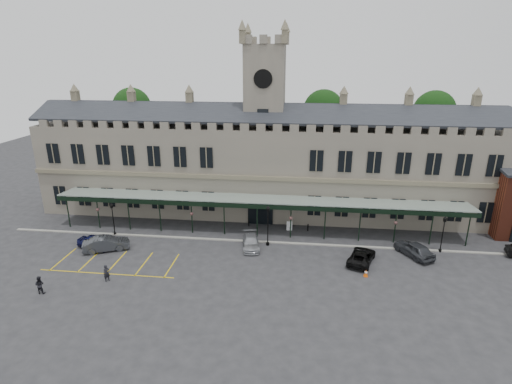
# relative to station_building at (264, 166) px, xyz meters

# --- Properties ---
(ground) EXTENTS (140.00, 140.00, 0.00)m
(ground) POSITION_rel_station_building_xyz_m (0.00, -15.91, -6.47)
(ground) COLOR #28292B
(station_building) EXTENTS (60.00, 10.36, 17.30)m
(station_building) POSITION_rel_station_building_xyz_m (0.00, 0.00, 0.00)
(station_building) COLOR #676156
(station_building) RESTS_ON ground
(clock_tower) EXTENTS (5.60, 5.60, 24.80)m
(clock_tower) POSITION_rel_station_building_xyz_m (0.00, 0.09, 6.64)
(clock_tower) COLOR #676156
(clock_tower) RESTS_ON ground
(canopy) EXTENTS (50.00, 4.10, 4.30)m
(canopy) POSITION_rel_station_building_xyz_m (0.00, -8.45, -4.06)
(canopy) COLOR #8C9E93
(canopy) RESTS_ON ground
(kerb) EXTENTS (60.00, 0.40, 0.12)m
(kerb) POSITION_rel_station_building_xyz_m (0.00, -10.41, -6.41)
(kerb) COLOR gray
(kerb) RESTS_ON ground
(parking_markings) EXTENTS (16.00, 6.00, 0.01)m
(parking_markings) POSITION_rel_station_building_xyz_m (-14.00, -17.41, -6.47)
(parking_markings) COLOR gold
(parking_markings) RESTS_ON ground
(tree_behind_left) EXTENTS (6.00, 6.00, 16.00)m
(tree_behind_left) POSITION_rel_station_building_xyz_m (-22.00, 9.09, 6.35)
(tree_behind_left) COLOR #332314
(tree_behind_left) RESTS_ON ground
(tree_behind_mid) EXTENTS (6.00, 6.00, 16.00)m
(tree_behind_mid) POSITION_rel_station_building_xyz_m (8.00, 9.09, 6.35)
(tree_behind_mid) COLOR #332314
(tree_behind_mid) RESTS_ON ground
(tree_behind_right) EXTENTS (6.00, 6.00, 16.00)m
(tree_behind_right) POSITION_rel_station_building_xyz_m (24.00, 9.09, 6.35)
(tree_behind_right) COLOR #332314
(tree_behind_right) RESTS_ON ground
(lamp_post_left) EXTENTS (0.39, 0.39, 4.13)m
(lamp_post_left) POSITION_rel_station_building_xyz_m (-17.20, -10.45, -4.02)
(lamp_post_left) COLOR black
(lamp_post_left) RESTS_ON ground
(lamp_post_mid) EXTENTS (0.46, 0.46, 4.85)m
(lamp_post_mid) POSITION_rel_station_building_xyz_m (1.48, -11.06, -3.59)
(lamp_post_mid) COLOR black
(lamp_post_mid) RESTS_ON ground
(lamp_post_right) EXTENTS (0.40, 0.40, 4.25)m
(lamp_post_right) POSITION_rel_station_building_xyz_m (20.66, -10.50, -3.95)
(lamp_post_right) COLOR black
(lamp_post_right) RESTS_ON ground
(traffic_cone) EXTENTS (0.44, 0.44, 0.70)m
(traffic_cone) POSITION_rel_station_building_xyz_m (11.70, -16.83, -6.13)
(traffic_cone) COLOR #DA4D06
(traffic_cone) RESTS_ON ground
(sign_board) EXTENTS (0.70, 0.11, 1.20)m
(sign_board) POSITION_rel_station_building_xyz_m (3.81, -6.67, -5.88)
(sign_board) COLOR black
(sign_board) RESTS_ON ground
(bollard_left) EXTENTS (0.15, 0.15, 0.82)m
(bollard_left) POSITION_rel_station_building_xyz_m (-1.38, -5.96, -6.06)
(bollard_left) COLOR black
(bollard_left) RESTS_ON ground
(bollard_right) EXTENTS (0.16, 0.16, 0.91)m
(bollard_right) POSITION_rel_station_building_xyz_m (6.10, -6.58, -6.01)
(bollard_right) COLOR black
(bollard_right) RESTS_ON ground
(car_left_a) EXTENTS (4.50, 2.36, 1.46)m
(car_left_a) POSITION_rel_station_building_xyz_m (-17.66, -14.00, -5.74)
(car_left_a) COLOR #0C0E36
(car_left_a) RESTS_ON ground
(car_left_b) EXTENTS (5.21, 3.57, 1.63)m
(car_left_b) POSITION_rel_station_building_xyz_m (-16.30, -14.42, -5.65)
(car_left_b) COLOR #313338
(car_left_b) RESTS_ON ground
(car_taxi) EXTENTS (2.54, 4.75, 1.31)m
(car_taxi) POSITION_rel_station_building_xyz_m (-0.36, -11.85, -5.81)
(car_taxi) COLOR #94969B
(car_taxi) RESTS_ON ground
(car_van) EXTENTS (3.77, 5.31, 1.34)m
(car_van) POSITION_rel_station_building_xyz_m (11.63, -13.94, -5.80)
(car_van) COLOR black
(car_van) RESTS_ON ground
(car_right_a) EXTENTS (4.07, 5.11, 1.63)m
(car_right_a) POSITION_rel_station_building_xyz_m (17.47, -11.83, -5.65)
(car_right_a) COLOR #313338
(car_right_a) RESTS_ON ground
(person_a) EXTENTS (0.72, 0.74, 1.70)m
(person_a) POSITION_rel_station_building_xyz_m (-13.20, -20.58, -5.62)
(person_a) COLOR black
(person_a) RESTS_ON ground
(person_b) EXTENTS (0.88, 0.71, 1.72)m
(person_b) POSITION_rel_station_building_xyz_m (-18.30, -23.26, -5.61)
(person_b) COLOR black
(person_b) RESTS_ON ground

